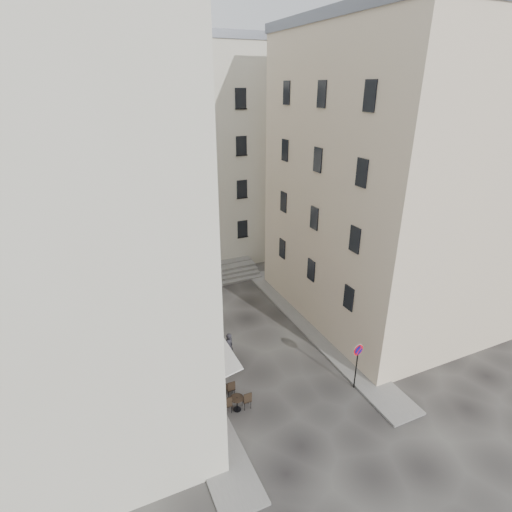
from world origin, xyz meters
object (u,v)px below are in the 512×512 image
bistro_table_b (221,390)px  bistro_table_a (237,402)px  pedestrian (229,347)px  no_parking_sign (357,358)px

bistro_table_b → bistro_table_a: bearing=-68.6°
bistro_table_a → pedestrian: bearing=75.0°
no_parking_sign → pedestrian: size_ratio=1.49×
no_parking_sign → bistro_table_b: bearing=155.5°
no_parking_sign → bistro_table_b: (-6.76, 2.20, -1.45)m
bistro_table_a → bistro_table_b: bearing=111.4°
bistro_table_a → pedestrian: (1.03, 3.85, 0.41)m
no_parking_sign → bistro_table_b: size_ratio=1.98×
pedestrian → bistro_table_b: bearing=41.4°
bistro_table_a → pedestrian: size_ratio=0.77×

